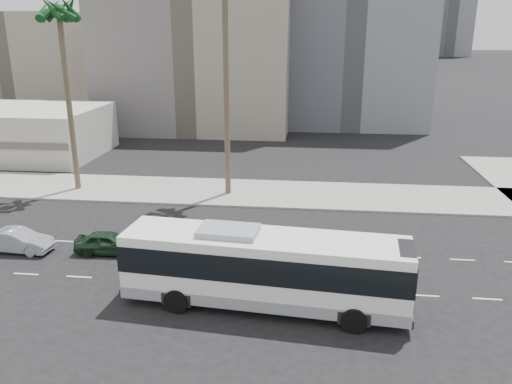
# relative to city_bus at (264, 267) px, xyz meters

# --- Properties ---
(ground) EXTENTS (700.00, 700.00, 0.00)m
(ground) POSITION_rel_city_bus_xyz_m (-1.15, 1.77, -2.02)
(ground) COLOR black
(ground) RESTS_ON ground
(sidewalk_north) EXTENTS (120.00, 7.00, 0.15)m
(sidewalk_north) POSITION_rel_city_bus_xyz_m (-1.15, 17.27, -1.95)
(sidewalk_north) COLOR gray
(sidewalk_north) RESTS_ON ground
(midrise_beige_west) EXTENTS (24.00, 18.00, 18.00)m
(midrise_beige_west) POSITION_rel_city_bus_xyz_m (-13.15, 46.77, 6.98)
(midrise_beige_west) COLOR slate
(midrise_beige_west) RESTS_ON ground
(midrise_gray_center) EXTENTS (20.00, 20.00, 26.00)m
(midrise_gray_center) POSITION_rel_city_bus_xyz_m (6.85, 53.77, 10.98)
(midrise_gray_center) COLOR slate
(midrise_gray_center) RESTS_ON ground
(midrise_beige_far) EXTENTS (18.00, 16.00, 15.00)m
(midrise_beige_far) POSITION_rel_city_bus_xyz_m (-39.15, 51.77, 5.48)
(midrise_beige_far) COLOR slate
(midrise_beige_far) RESTS_ON ground
(city_bus) EXTENTS (13.60, 4.20, 3.85)m
(city_bus) POSITION_rel_city_bus_xyz_m (0.00, 0.00, 0.00)
(city_bus) COLOR white
(city_bus) RESTS_ON ground
(car_a) EXTENTS (1.77, 4.00, 1.34)m
(car_a) POSITION_rel_city_bus_xyz_m (-9.70, 4.92, -1.35)
(car_a) COLOR #18301D
(car_a) RESTS_ON ground
(car_b) EXTENTS (1.71, 4.24, 1.37)m
(car_b) POSITION_rel_city_bus_xyz_m (-15.20, 4.57, -1.34)
(car_b) COLOR #8E939A
(car_b) RESTS_ON ground
(palm_mid) EXTENTS (4.91, 4.91, 15.17)m
(palm_mid) POSITION_rel_city_bus_xyz_m (-17.11, 16.71, 11.62)
(palm_mid) COLOR brown
(palm_mid) RESTS_ON ground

